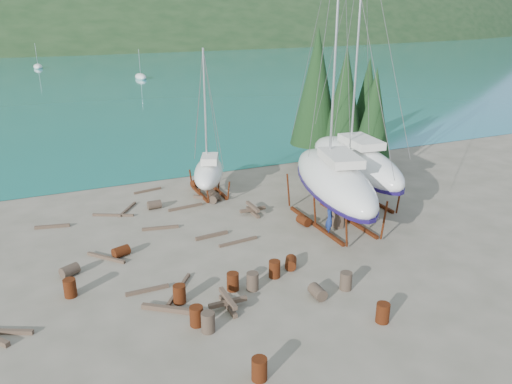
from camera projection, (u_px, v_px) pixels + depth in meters
name	position (u px, v px, depth m)	size (l,w,h in m)	color
ground	(270.00, 254.00, 27.34)	(600.00, 600.00, 0.00)	#5C5849
bay_water	(40.00, 35.00, 297.39)	(700.00, 700.00, 0.00)	#16716E
far_hill	(40.00, 35.00, 301.68)	(800.00, 360.00, 110.00)	#1B3319
far_house_right	(132.00, 38.00, 200.87)	(6.60, 5.60, 5.60)	beige
cypress_near_right	(344.00, 100.00, 40.52)	(3.60, 3.60, 10.00)	black
cypress_mid_right	(374.00, 113.00, 39.68)	(3.06, 3.06, 8.50)	black
cypress_back_left	(316.00, 87.00, 41.36)	(4.14, 4.14, 11.50)	black
cypress_far_right	(367.00, 102.00, 42.73)	(3.24, 3.24, 9.00)	black
moored_boat_mid	(141.00, 77.00, 99.67)	(2.00, 5.00, 6.05)	silver
moored_boat_far	(38.00, 67.00, 118.41)	(2.00, 5.00, 6.05)	silver
large_sailboat_near	(334.00, 180.00, 30.29)	(6.01, 11.86, 17.95)	silver
large_sailboat_far	(355.00, 162.00, 33.97)	(4.54, 11.48, 17.67)	silver
small_sailboat_shore	(209.00, 172.00, 35.81)	(4.40, 6.68, 10.26)	silver
worker	(330.00, 219.00, 29.41)	(0.72, 0.47, 1.96)	navy
drum_0	(179.00, 294.00, 22.59)	(0.58, 0.58, 0.88)	#633011
drum_1	(318.00, 292.00, 23.04)	(0.58, 0.58, 0.88)	#2D2823
drum_2	(121.00, 251.00, 26.96)	(0.58, 0.58, 0.88)	#633011
drum_3	(259.00, 369.00, 17.84)	(0.58, 0.58, 0.88)	#633011
drum_4	(197.00, 183.00, 37.78)	(0.58, 0.58, 0.88)	#633011
drum_5	(346.00, 281.00, 23.70)	(0.58, 0.58, 0.88)	#2D2823
drum_6	(304.00, 221.00, 30.96)	(0.58, 0.58, 0.88)	#633011
drum_7	(383.00, 313.00, 21.18)	(0.58, 0.58, 0.88)	#633011
drum_8	(70.00, 288.00, 23.09)	(0.58, 0.58, 0.88)	#633011
drum_9	(154.00, 205.00, 33.53)	(0.58, 0.58, 0.88)	#2D2823
drum_10	(196.00, 316.00, 20.95)	(0.58, 0.58, 0.88)	#633011
drum_11	(214.00, 198.00, 34.75)	(0.58, 0.58, 0.88)	#2D2823
drum_12	(291.00, 263.00, 25.74)	(0.58, 0.58, 0.88)	#633011
drum_13	(233.00, 282.00, 23.63)	(0.58, 0.58, 0.88)	#633011
drum_14	(275.00, 269.00, 24.80)	(0.58, 0.58, 0.88)	#633011
drum_15	(70.00, 270.00, 24.97)	(0.58, 0.58, 0.88)	#2D2823
drum_16	(208.00, 322.00, 20.54)	(0.58, 0.58, 0.88)	#2D2823
drum_17	(253.00, 281.00, 23.66)	(0.58, 0.58, 0.88)	#2D2823
timber_0	(128.00, 209.00, 33.35)	(0.14, 2.51, 0.14)	brown
timber_1	(356.00, 208.00, 33.55)	(0.19, 1.83, 0.19)	brown
timber_2	(52.00, 226.00, 30.61)	(0.19, 2.04, 0.19)	brown
timber_3	(178.00, 291.00, 23.52)	(0.15, 3.25, 0.15)	brown
timber_4	(160.00, 228.00, 30.42)	(0.17, 2.21, 0.17)	brown
timber_6	(207.00, 198.00, 35.29)	(0.19, 2.13, 0.19)	brown
timber_8	(212.00, 236.00, 29.35)	(0.19, 2.05, 0.19)	brown
timber_9	(148.00, 191.00, 36.83)	(0.15, 2.12, 0.15)	brown
timber_10	(185.00, 207.00, 33.67)	(0.16, 2.44, 0.16)	brown
timber_11	(238.00, 242.00, 28.61)	(0.15, 2.44, 0.15)	brown
timber_12	(147.00, 290.00, 23.60)	(0.17, 2.06, 0.17)	brown
timber_15	(113.00, 215.00, 32.38)	(0.15, 2.68, 0.15)	brown
timber_16	(176.00, 310.00, 21.96)	(0.23, 3.16, 0.23)	brown
timber_17	(106.00, 258.00, 26.72)	(0.16, 2.47, 0.16)	brown
timber_pile_fore	(228.00, 302.00, 22.21)	(1.80, 1.80, 0.60)	brown
timber_pile_aft	(253.00, 209.00, 32.69)	(1.80, 1.80, 0.60)	brown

